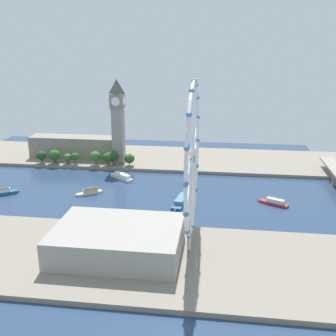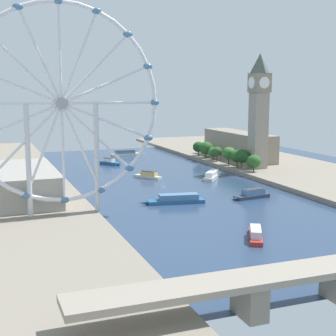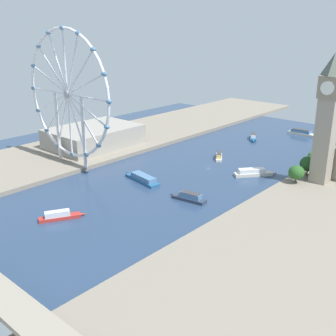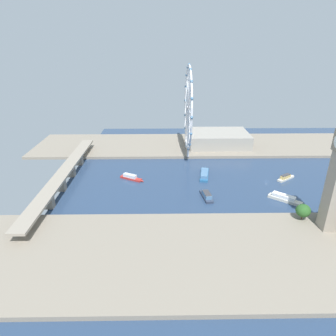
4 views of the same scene
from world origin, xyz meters
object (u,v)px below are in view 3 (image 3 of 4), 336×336
at_px(clock_tower, 327,117).
at_px(tour_boat_4, 219,156).
at_px(tour_boat_1, 253,173).
at_px(tour_boat_0, 59,216).
at_px(tour_boat_2, 253,137).
at_px(tour_boat_6, 189,197).
at_px(ferris_wheel, 68,95).
at_px(tour_boat_3, 143,179).
at_px(tour_boat_5, 302,133).
at_px(riverside_hall, 94,136).

height_order(clock_tower, tour_boat_4, clock_tower).
xyz_separation_m(tour_boat_1, tour_boat_4, (41.94, -16.92, -0.20)).
xyz_separation_m(clock_tower, tour_boat_0, (87.62, 146.10, -44.98)).
height_order(tour_boat_2, tour_boat_6, tour_boat_2).
bearing_deg(ferris_wheel, tour_boat_3, -168.44).
xyz_separation_m(tour_boat_0, tour_boat_4, (-2.62, -150.43, 0.08)).
xyz_separation_m(clock_tower, tour_boat_5, (67.44, -121.33, -44.72)).
height_order(tour_boat_2, tour_boat_5, tour_boat_2).
relative_size(riverside_hall, tour_boat_1, 2.71).
distance_m(ferris_wheel, tour_boat_2, 179.98).
height_order(riverside_hall, tour_boat_5, riverside_hall).
height_order(tour_boat_4, tour_boat_5, tour_boat_5).
relative_size(ferris_wheel, tour_boat_4, 4.53).
distance_m(tour_boat_2, tour_boat_3, 147.70).
distance_m(clock_tower, ferris_wheel, 179.46).
height_order(ferris_wheel, tour_boat_6, ferris_wheel).
bearing_deg(clock_tower, tour_boat_0, 59.05).
bearing_deg(tour_boat_1, tour_boat_3, 179.78).
bearing_deg(tour_boat_4, tour_boat_6, 168.42).
relative_size(tour_boat_2, tour_boat_5, 0.63).
bearing_deg(tour_boat_4, tour_boat_5, -43.45).
xyz_separation_m(clock_tower, ferris_wheel, (157.04, 86.54, 7.54)).
bearing_deg(tour_boat_3, tour_boat_1, -120.33).
bearing_deg(tour_boat_0, tour_boat_6, -0.59).
relative_size(clock_tower, tour_boat_3, 2.29).
bearing_deg(ferris_wheel, tour_boat_4, -128.41).
height_order(ferris_wheel, tour_boat_0, ferris_wheel).
xyz_separation_m(riverside_hall, tour_boat_0, (-94.97, 100.80, -9.20)).
bearing_deg(tour_boat_6, tour_boat_3, -13.75).
distance_m(tour_boat_0, tour_boat_2, 220.18).
bearing_deg(tour_boat_3, tour_boat_5, -88.16).
xyz_separation_m(riverside_hall, tour_boat_3, (-88.10, 28.44, -9.10)).
bearing_deg(tour_boat_5, tour_boat_1, -80.84).
height_order(clock_tower, tour_boat_0, clock_tower).
relative_size(riverside_hall, tour_boat_2, 3.65).
height_order(clock_tower, tour_boat_1, clock_tower).
bearing_deg(tour_boat_4, riverside_hall, 82.05).
distance_m(tour_boat_1, tour_boat_5, 136.12).
bearing_deg(tour_boat_4, clock_tower, -127.83).
bearing_deg(tour_boat_2, tour_boat_1, -1.36).
bearing_deg(clock_tower, riverside_hall, 13.94).
bearing_deg(tour_boat_2, ferris_wheel, -53.40).
height_order(clock_tower, riverside_hall, clock_tower).
distance_m(tour_boat_1, tour_boat_4, 45.22).
relative_size(riverside_hall, tour_boat_5, 2.31).
bearing_deg(tour_boat_0, tour_boat_5, 24.18).
bearing_deg(tour_boat_0, tour_boat_2, 30.32).
distance_m(riverside_hall, tour_boat_5, 202.74).
distance_m(clock_tower, tour_boat_2, 128.20).
distance_m(riverside_hall, tour_boat_6, 137.19).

